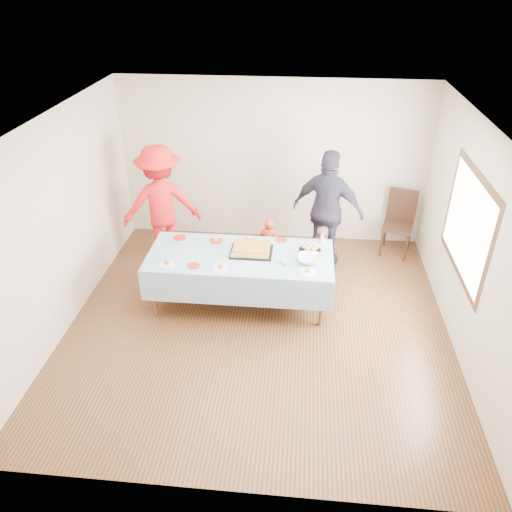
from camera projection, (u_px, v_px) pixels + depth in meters
The scene contains 22 objects.
ground at pixel (258, 322), 6.72m from camera, with size 5.00×5.00×0.00m, color #452913.
room_walls at pixel (263, 203), 5.82m from camera, with size 5.04×5.04×2.72m.
party_table at pixel (240, 258), 6.76m from camera, with size 2.50×1.10×0.78m.
birthday_cake at pixel (251, 249), 6.77m from camera, with size 0.57×0.44×0.10m.
rolls_tray at pixel (310, 248), 6.82m from camera, with size 0.30×0.30×0.09m.
punch_bowl at pixel (310, 259), 6.56m from camera, with size 0.32×0.32×0.08m, color silver.
party_hat at pixel (322, 237), 6.99m from camera, with size 0.10×0.10×0.17m, color silver.
fork_pile at pixel (287, 261), 6.53m from camera, with size 0.24×0.18×0.07m, color white, non-canonical shape.
plate_red_far_a at pixel (180, 238), 7.14m from camera, with size 0.18×0.18×0.01m, color red.
plate_red_far_b at pixel (216, 241), 7.06m from camera, with size 0.19×0.19×0.01m, color red.
plate_red_far_c at pixel (249, 240), 7.08m from camera, with size 0.18×0.18×0.01m, color red.
plate_red_far_d at pixel (281, 240), 7.08m from camera, with size 0.16×0.16×0.01m, color red.
plate_red_near at pixel (194, 266), 6.48m from camera, with size 0.16×0.16×0.01m, color red.
plate_white_left at pixel (167, 264), 6.52m from camera, with size 0.21×0.21×0.01m, color white.
plate_white_mid at pixel (220, 268), 6.43m from camera, with size 0.22×0.22×0.01m, color white.
plate_white_right at pixel (307, 272), 6.35m from camera, with size 0.22×0.22×0.01m, color white.
dining_chair at pixel (399, 219), 8.09m from camera, with size 0.57×0.57×1.07m.
toddler_left at pixel (269, 243), 7.73m from camera, with size 0.31×0.20×0.85m, color red.
toddler_mid at pixel (287, 265), 7.28m from camera, with size 0.36×0.24×0.74m, color #257032.
toddler_right at pixel (319, 254), 7.42m from camera, with size 0.43×0.34×0.89m, color #BE6958.
adult_left at pixel (161, 204), 7.75m from camera, with size 1.22×0.70×1.88m, color red.
adult_right at pixel (328, 211), 7.54m from camera, with size 1.10×0.46×1.89m, color #2D2A3A.
Camera 1 is at (0.49, -5.30, 4.21)m, focal length 35.00 mm.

